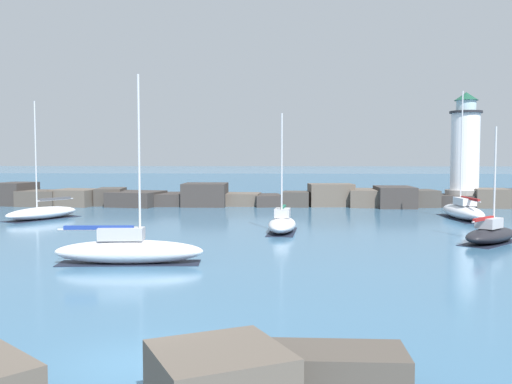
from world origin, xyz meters
name	(u,v)px	position (x,y,z in m)	size (l,w,h in m)	color
ground_plane	(136,365)	(0.00, 0.00, 0.00)	(600.00, 600.00, 0.00)	#3D6B8E
open_sea_beyond	(264,182)	(0.00, 108.31, 0.00)	(400.00, 116.00, 0.01)	#2D5B7F
breakwater_jetty	(256,197)	(0.98, 48.30, 0.96)	(59.77, 7.15, 2.53)	#383330
lighthouse	(465,158)	(23.97, 49.28, 5.35)	(4.10, 4.10, 12.50)	gray
foreground_rocks	(11,381)	(-2.09, -2.61, 0.59)	(16.86, 5.36, 1.40)	brown
sailboat_moored_0	(282,223)	(3.85, 26.55, 0.64)	(2.39, 5.70, 8.55)	white
sailboat_moored_1	(463,211)	(19.69, 35.94, 0.73)	(2.55, 8.36, 11.22)	white
sailboat_moored_2	(128,250)	(-4.03, 14.09, 0.71)	(7.70, 2.29, 9.62)	white
sailboat_moored_3	(42,213)	(-17.15, 34.24, 0.56)	(5.50, 7.32, 10.22)	white
sailboat_moored_4	(490,234)	(17.05, 21.95, 0.59)	(5.26, 5.41, 7.39)	black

